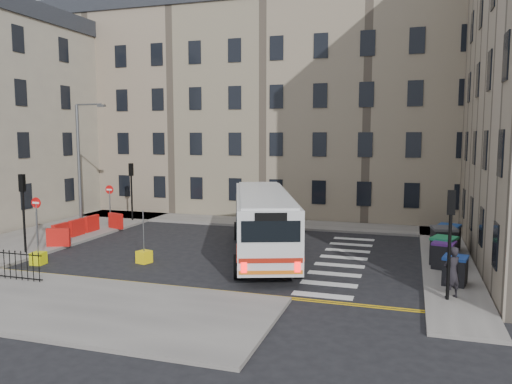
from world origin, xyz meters
The scene contains 22 objects.
ground centered at (0.00, 0.00, 0.00)m, with size 120.00×120.00×0.00m, color black.
pavement_north centered at (-6.00, 8.60, 0.07)m, with size 36.00×3.20×0.15m, color slate.
pavement_east centered at (9.00, 4.00, 0.07)m, with size 2.40×26.00×0.15m, color slate.
pavement_west centered at (-14.00, 1.00, 0.07)m, with size 6.00×22.00×0.15m, color slate.
pavement_sw centered at (-7.00, -10.00, 0.07)m, with size 20.00×6.00×0.15m, color slate.
terrace_north centered at (-7.00, 15.50, 8.62)m, with size 38.30×10.80×17.20m.
traffic_light_east centered at (8.60, -5.50, 2.87)m, with size 0.28×0.22×4.10m.
traffic_light_nw centered at (-12.00, 6.50, 2.87)m, with size 0.28×0.22×4.10m.
traffic_light_sw centered at (-12.00, -4.00, 2.87)m, with size 0.28×0.22×4.10m.
streetlamp centered at (-13.00, 2.00, 4.34)m, with size 0.50×0.22×8.14m.
no_entry_north centered at (-12.50, 4.50, 2.08)m, with size 0.60×0.08×3.00m.
no_entry_south centered at (-12.50, -2.50, 2.08)m, with size 0.60×0.08×3.00m.
roadworks_barriers centered at (-11.84, 0.50, 0.65)m, with size 1.66×6.26×1.00m.
bus centered at (-0.10, -0.39, 1.87)m, with size 6.53×12.10×3.24m.
wheelie_bin_a centered at (9.01, -3.37, 0.74)m, with size 1.13×1.24×1.17m.
wheelie_bin_b centered at (8.73, -0.78, 0.77)m, with size 1.20×1.30×1.22m.
wheelie_bin_c centered at (8.77, -0.09, 0.81)m, with size 1.39×1.48×1.31m.
wheelie_bin_d centered at (8.86, 1.81, 0.88)m, with size 1.35×1.49×1.46m.
wheelie_bin_e centered at (9.17, 3.05, 0.84)m, with size 1.39×1.50×1.38m.
pedestrian centered at (8.75, -5.24, 1.13)m, with size 0.72×0.47×1.96m, color black.
bollard_yellow centered at (-5.24, -3.59, 0.30)m, with size 0.60×0.60×0.60m, color yellow.
bollard_chevron centered at (-10.00, -5.38, 0.30)m, with size 0.60×0.60×0.60m, color #D3D50C.
Camera 1 is at (7.15, -24.83, 6.24)m, focal length 35.00 mm.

